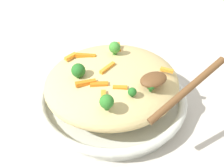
{
  "coord_description": "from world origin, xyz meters",
  "views": [
    {
      "loc": [
        -0.26,
        -0.39,
        0.44
      ],
      "look_at": [
        0.0,
        0.0,
        0.07
      ],
      "focal_mm": 45.67,
      "sensor_mm": 36.0,
      "label": 1
    }
  ],
  "objects": [
    {
      "name": "serving_spoon",
      "position": [
        0.04,
        -0.11,
        0.13
      ],
      "size": [
        0.16,
        0.11,
        0.07
      ],
      "color": "brown",
      "rests_on": "pasta_mound"
    },
    {
      "name": "broccoli_floret_2",
      "position": [
        -0.07,
        0.01,
        0.12
      ],
      "size": [
        0.03,
        0.03,
        0.03
      ],
      "color": "#205B1C",
      "rests_on": "pasta_mound"
    },
    {
      "name": "broccoli_floret_4",
      "position": [
        0.03,
        0.04,
        0.12
      ],
      "size": [
        0.02,
        0.02,
        0.03
      ],
      "color": "#377928",
      "rests_on": "pasta_mound"
    },
    {
      "name": "carrot_piece_2",
      "position": [
        -0.02,
        0.07,
        0.11
      ],
      "size": [
        0.04,
        0.04,
        0.01
      ],
      "primitive_type": "cube",
      "rotation": [
        0.0,
        0.0,
        5.57
      ],
      "color": "orange",
      "rests_on": "pasta_mound"
    },
    {
      "name": "carrot_piece_8",
      "position": [
        -0.05,
        -0.03,
        0.11
      ],
      "size": [
        0.03,
        0.03,
        0.01
      ],
      "primitive_type": "cube",
      "rotation": [
        0.0,
        0.0,
        2.58
      ],
      "color": "orange",
      "rests_on": "pasta_mound"
    },
    {
      "name": "ground_plane",
      "position": [
        0.0,
        0.0,
        0.0
      ],
      "size": [
        2.4,
        2.4,
        0.0
      ],
      "primitive_type": "plane",
      "color": "beige"
    },
    {
      "name": "carrot_piece_7",
      "position": [
        -0.05,
        0.09,
        0.11
      ],
      "size": [
        0.03,
        0.02,
        0.01
      ],
      "primitive_type": "cube",
      "rotation": [
        0.0,
        0.0,
        3.39
      ],
      "color": "orange",
      "rests_on": "pasta_mound"
    },
    {
      "name": "carrot_piece_3",
      "position": [
        -0.02,
        -0.06,
        0.11
      ],
      "size": [
        0.03,
        0.02,
        0.01
      ],
      "primitive_type": "cube",
      "rotation": [
        0.0,
        0.0,
        5.66
      ],
      "color": "orange",
      "rests_on": "pasta_mound"
    },
    {
      "name": "serving_bowl",
      "position": [
        0.0,
        0.0,
        0.02
      ],
      "size": [
        0.33,
        0.33,
        0.04
      ],
      "color": "silver",
      "rests_on": "ground_plane"
    },
    {
      "name": "carrot_piece_1",
      "position": [
        -0.01,
        -0.0,
        0.11
      ],
      "size": [
        0.04,
        0.02,
        0.01
      ],
      "primitive_type": "cube",
      "rotation": [
        0.0,
        0.0,
        3.47
      ],
      "color": "orange",
      "rests_on": "pasta_mound"
    },
    {
      "name": "carrot_piece_0",
      "position": [
        -0.06,
        -0.07,
        0.11
      ],
      "size": [
        0.03,
        0.03,
        0.01
      ],
      "primitive_type": "cube",
      "rotation": [
        0.0,
        0.0,
        0.99
      ],
      "color": "orange",
      "rests_on": "pasta_mound"
    },
    {
      "name": "broccoli_floret_0",
      "position": [
        -0.07,
        -0.09,
        0.12
      ],
      "size": [
        0.03,
        0.03,
        0.03
      ],
      "color": "#296820",
      "rests_on": "pasta_mound"
    },
    {
      "name": "pasta_mound",
      "position": [
        0.0,
        0.0,
        0.07
      ],
      "size": [
        0.29,
        0.27,
        0.08
      ],
      "primitive_type": "ellipsoid",
      "color": "#D1BA7A",
      "rests_on": "serving_bowl"
    },
    {
      "name": "carrot_piece_6",
      "position": [
        0.09,
        -0.06,
        0.11
      ],
      "size": [
        0.02,
        0.03,
        0.01
      ],
      "primitive_type": "cube",
      "rotation": [
        0.0,
        0.0,
        2.16
      ],
      "color": "orange",
      "rests_on": "pasta_mound"
    },
    {
      "name": "carrot_piece_5",
      "position": [
        0.06,
        0.06,
        0.11
      ],
      "size": [
        0.02,
        0.03,
        0.01
      ],
      "primitive_type": "cube",
      "rotation": [
        0.0,
        0.0,
        1.04
      ],
      "color": "orange",
      "rests_on": "pasta_mound"
    },
    {
      "name": "broccoli_floret_1",
      "position": [
        -0.01,
        -0.09,
        0.11
      ],
      "size": [
        0.02,
        0.02,
        0.02
      ],
      "color": "#205B1C",
      "rests_on": "pasta_mound"
    },
    {
      "name": "broccoli_floret_3",
      "position": [
        0.02,
        -0.09,
        0.11
      ],
      "size": [
        0.02,
        0.02,
        0.02
      ],
      "color": "#205B1C",
      "rests_on": "pasta_mound"
    },
    {
      "name": "carrot_piece_4",
      "position": [
        -0.07,
        -0.01,
        0.11
      ],
      "size": [
        0.04,
        0.02,
        0.01
      ],
      "primitive_type": "cube",
      "rotation": [
        0.0,
        0.0,
        2.83
      ],
      "color": "orange",
      "rests_on": "pasta_mound"
    }
  ]
}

